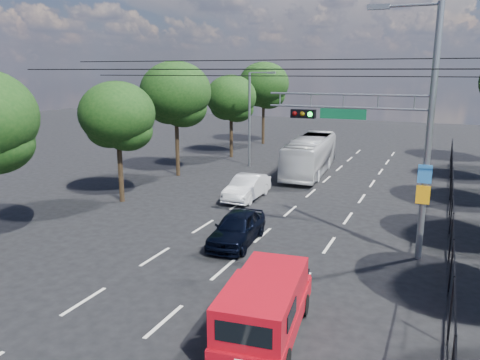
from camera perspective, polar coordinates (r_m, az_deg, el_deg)
The scene contains 14 objects.
ground at distance 14.47m, azimuth -9.23°, elevation -16.62°, with size 120.00×120.00×0.00m, color black.
lane_markings at distance 26.40m, azimuth 7.46°, elevation -2.61°, with size 6.12×38.00×0.01m.
signal_mast at distance 18.60m, azimuth 18.42°, elevation 6.64°, with size 6.43×0.39×9.50m.
streetlight_left at distance 35.22m, azimuth 1.42°, elevation 7.98°, with size 2.09×0.22×7.08m.
utility_wires at distance 20.50m, azimuth 3.86°, elevation 13.40°, with size 22.00×5.04×0.74m.
fence_right at distance 23.42m, azimuth 24.35°, elevation -3.15°, with size 0.06×34.03×2.00m.
tree_left_b at distance 26.22m, azimuth -14.65°, elevation 7.16°, with size 4.08×4.08×6.63m.
tree_left_c at distance 32.23m, azimuth -7.79°, elevation 9.97°, with size 4.80×4.80×7.80m.
tree_left_d at distance 39.14m, azimuth -1.05°, elevation 9.64°, with size 4.20×4.20×6.83m.
tree_left_e at distance 46.54m, azimuth 2.93°, elevation 11.20°, with size 4.92×4.92×7.99m.
red_pickup at distance 13.08m, azimuth 3.15°, elevation -15.02°, with size 2.34×5.07×1.82m.
navy_hatchback at distance 19.80m, azimuth -0.37°, elevation -5.86°, with size 1.62×4.03×1.37m, color black.
white_bus at distance 33.45m, azimuth 8.55°, elevation 3.03°, with size 2.23×9.52×2.65m, color silver.
white_van at distance 26.56m, azimuth 0.86°, elevation -0.90°, with size 1.44×4.12×1.36m, color silver.
Camera 1 is at (7.03, -10.42, 7.16)m, focal length 35.00 mm.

